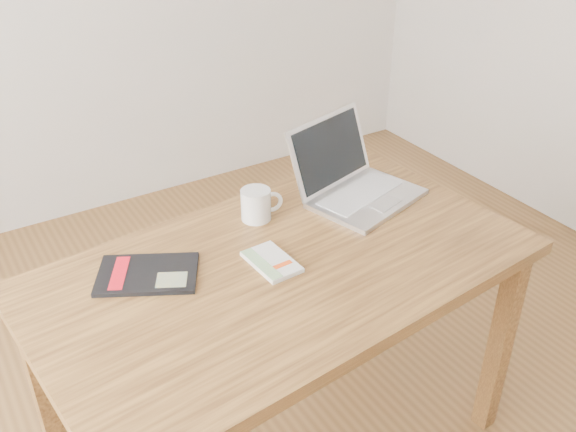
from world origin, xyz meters
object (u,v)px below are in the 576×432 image
white_guidebook (271,262)px  black_guidebook (147,274)px  desk (284,289)px  coffee_mug (257,204)px  laptop (353,181)px

white_guidebook → black_guidebook: size_ratio=0.55×
desk → coffee_mug: 0.28m
desk → laptop: laptop is taller
white_guidebook → laptop: (0.41, 0.19, 0.04)m
desk → black_guidebook: bearing=152.5°
white_guidebook → coffee_mug: (0.08, 0.23, 0.04)m
white_guidebook → laptop: bearing=21.9°
desk → coffee_mug: size_ratio=11.01×
desk → coffee_mug: coffee_mug is taller
desk → coffee_mug: (0.05, 0.24, 0.14)m
coffee_mug → laptop: bearing=7.2°
coffee_mug → white_guidebook: bearing=-97.2°
black_guidebook → desk: bearing=-83.6°
desk → black_guidebook: black_guidebook is taller
desk → laptop: bearing=22.4°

